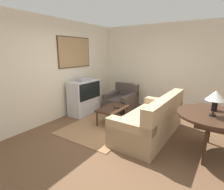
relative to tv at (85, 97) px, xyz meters
name	(u,v)px	position (x,y,z in m)	size (l,w,h in m)	color
ground_plane	(122,139)	(-0.80, -1.76, -0.52)	(12.00, 12.00, 0.00)	brown
wall_back	(53,70)	(-0.78, 0.36, 0.84)	(12.00, 0.10, 2.70)	beige
wall_right	(163,67)	(1.83, -1.76, 0.83)	(0.06, 12.00, 2.70)	beige
area_rug	(108,123)	(-0.27, -1.05, -0.51)	(2.45, 1.56, 0.01)	#99704C
tv	(85,97)	(0.00, 0.00, 0.00)	(1.00, 0.48, 1.10)	silver
couch	(151,121)	(-0.28, -2.22, -0.19)	(2.06, 0.99, 0.93)	tan
armchair	(122,101)	(0.96, -0.75, -0.25)	(0.97, 0.82, 0.81)	#473D38
coffee_table	(113,109)	(-0.17, -1.12, -0.15)	(0.90, 0.52, 0.42)	#3D2619
console_table	(215,117)	(-0.41, -3.42, 0.20)	(1.27, 1.27, 0.78)	#3D2619
table_lamp	(216,96)	(-0.54, -3.39, 0.61)	(0.31, 0.31, 0.44)	black
mantel_clock	(215,105)	(-0.19, -3.39, 0.36)	(0.14, 0.10, 0.19)	black
remote	(116,108)	(-0.15, -1.22, -0.09)	(0.09, 0.17, 0.02)	black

